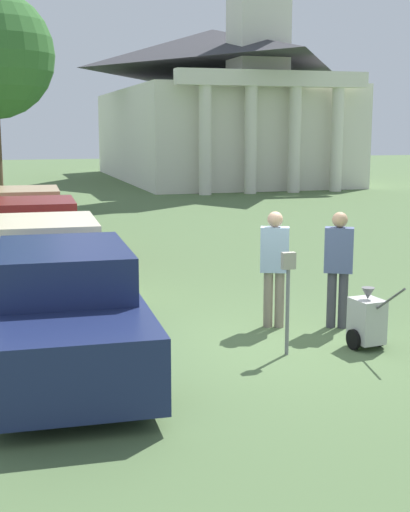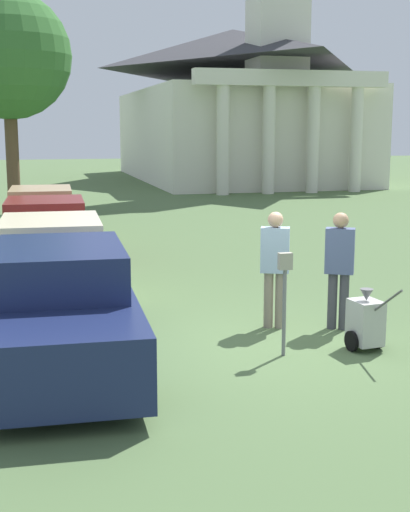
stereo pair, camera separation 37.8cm
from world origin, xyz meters
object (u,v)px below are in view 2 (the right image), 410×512
at_px(equipment_cart, 366,322).
at_px(church, 235,96).
at_px(parked_car_cream, 52,264).
at_px(parked_car_tan, 42,216).
at_px(parking_meter, 285,285).
at_px(person_worker, 275,262).
at_px(parked_car_maroon, 46,235).
at_px(parked_car_navy, 61,307).
at_px(person_supervisor, 339,263).

distance_m(equipment_cart, church, 32.28).
relative_size(parked_car_cream, equipment_cart, 5.10).
relative_size(parked_car_cream, parked_car_tan, 0.97).
bearing_deg(parked_car_tan, parking_meter, -72.84).
relative_size(person_worker, church, 0.08).
bearing_deg(parking_meter, parked_car_cream, 127.27).
bearing_deg(person_worker, equipment_cart, 144.20).
distance_m(parked_car_maroon, church, 26.92).
distance_m(parked_car_navy, parked_car_maroon, 6.46).
bearing_deg(equipment_cart, person_supervisor, 79.52).
distance_m(parked_car_cream, person_supervisor, 4.90).
bearing_deg(parked_car_cream, parked_car_navy, -87.75).
relative_size(parked_car_maroon, person_supervisor, 2.72).
height_order(parked_car_maroon, parking_meter, parked_car_maroon).
bearing_deg(person_worker, parked_car_cream, -15.44).
bearing_deg(person_supervisor, parked_car_cream, -5.73).
height_order(parked_car_tan, church, church).
bearing_deg(parked_car_tan, person_supervisor, -64.94).
relative_size(parked_car_navy, parking_meter, 3.78).
bearing_deg(parked_car_navy, equipment_cart, -6.18).
distance_m(parking_meter, equipment_cart, 1.29).
relative_size(parked_car_tan, equipment_cart, 5.26).
relative_size(parked_car_navy, church, 0.23).
relative_size(parked_car_cream, church, 0.23).
bearing_deg(parked_car_tan, parked_car_cream, -87.75).
distance_m(parked_car_navy, parked_car_cream, 3.17).
relative_size(parked_car_maroon, equipment_cart, 4.76).
xyz_separation_m(parked_car_cream, parking_meter, (2.84, -3.73, 0.29)).
distance_m(parked_car_maroon, parking_meter, 7.57).
relative_size(person_supervisor, church, 0.08).
xyz_separation_m(person_worker, person_supervisor, (0.90, -0.30, -0.00)).
height_order(parked_car_navy, equipment_cart, parked_car_navy).
xyz_separation_m(parked_car_navy, person_worker, (3.16, 0.74, 0.30)).
relative_size(parking_meter, equipment_cart, 1.38).
bearing_deg(equipment_cart, parked_car_cream, 130.01).
relative_size(parked_car_cream, person_worker, 2.91).
distance_m(parked_car_navy, person_supervisor, 4.09).
bearing_deg(person_worker, parked_car_tan, -49.18).
bearing_deg(equipment_cart, parking_meter, 171.57).
height_order(parked_car_maroon, parked_car_tan, parked_car_maroon).
distance_m(parking_meter, church, 32.46).
relative_size(parked_car_navy, parked_car_tan, 0.99).
xyz_separation_m(parked_car_navy, parked_car_cream, (-0.00, 3.17, -0.03)).
distance_m(parked_car_tan, parking_meter, 11.02).
bearing_deg(parked_car_cream, parked_car_tan, 92.25).
height_order(parked_car_maroon, person_supervisor, person_supervisor).
bearing_deg(parking_meter, person_supervisor, 39.07).
height_order(parked_car_cream, parked_car_maroon, parked_car_maroon).
distance_m(parked_car_cream, parked_car_tan, 6.92).
bearing_deg(equipment_cart, church, 70.01).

